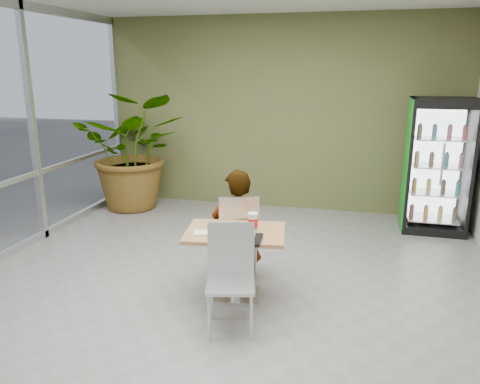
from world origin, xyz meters
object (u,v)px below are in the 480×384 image
Objects in this scene: chair_near at (231,268)px; potted_plant at (134,151)px; dining_table at (235,250)px; cafeteria_tray at (239,239)px; seated_woman at (237,236)px; soda_cup at (253,222)px; beverage_fridge at (437,166)px; chair_far at (239,230)px.

chair_near is 4.24m from potted_plant.
cafeteria_tray reaches higher than dining_table.
seated_woman is (-0.21, 1.06, -0.09)m from chair_near.
soda_cup is 3.47m from beverage_fridge.
potted_plant is (-2.38, 2.27, 0.50)m from seated_woman.
dining_table is 0.55m from seated_woman.
seated_woman is 8.45× the size of soda_cup.
beverage_fridge reaches higher than seated_woman.
soda_cup is (0.17, 0.05, 0.30)m from dining_table.
beverage_fridge is (2.22, 3.03, 0.22)m from cafeteria_tray.
chair_far is at bearing 100.25° from dining_table.
beverage_fridge is at bearing -0.23° from potted_plant.
beverage_fridge is at bearing 53.78° from cafeteria_tray.
beverage_fridge is (2.40, 2.30, 0.39)m from chair_far.
chair_near is at bearing 83.19° from chair_far.
cafeteria_tray is (0.19, -0.72, 0.18)m from chair_far.
dining_table is 0.49m from chair_far.
seated_woman is (-0.03, 0.05, -0.10)m from chair_far.
chair_far is at bearing -43.89° from potted_plant.
cafeteria_tray is at bearing -49.51° from potted_plant.
potted_plant is at bearing -60.63° from seated_woman.
seated_woman is 0.66m from soda_cup.
potted_plant is (-2.50, 2.80, 0.45)m from dining_table.
chair_near is at bearing -91.00° from cafeteria_tray.
dining_table is at bearing -48.27° from potted_plant.
dining_table is 0.35m from soda_cup.
cafeteria_tray is at bearing 75.51° from chair_near.
seated_woman reaches higher than soda_cup.
seated_woman is at bearing 87.84° from chair_near.
dining_table is 0.56× the size of beverage_fridge.
potted_plant is at bearing 130.49° from cafeteria_tray.
beverage_fridge is (2.14, 2.73, 0.14)m from soda_cup.
potted_plant reaches higher than dining_table.
cafeteria_tray is at bearing -125.68° from beverage_fridge.
cafeteria_tray is 3.76m from beverage_fridge.
dining_table is at bearing 86.65° from chair_near.
beverage_fridge is 0.99× the size of potted_plant.
dining_table is at bearing 85.48° from seated_woman.
chair_far reaches higher than chair_near.
dining_table is 1.10× the size of chair_near.
cafeteria_tray is at bearing 87.43° from chair_far.
chair_far is 3.35m from beverage_fridge.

